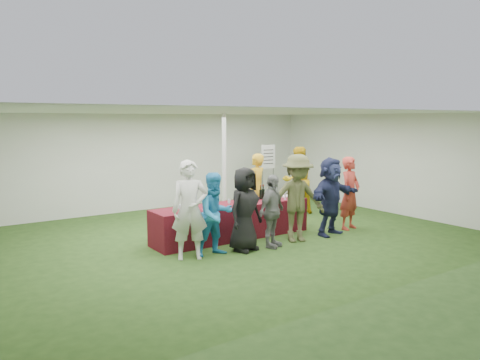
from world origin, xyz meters
TOP-DOWN VIEW (x-y plane):
  - ground at (0.00, 0.00)m, footprint 60.00×60.00m
  - tent at (0.50, 1.20)m, footprint 10.00×10.00m
  - serving_table at (-0.09, -0.05)m, footprint 3.60×0.80m
  - wine_bottles at (0.53, 0.10)m, footprint 0.68×0.15m
  - wine_glasses at (-0.53, -0.30)m, footprint 2.75×0.16m
  - water_bottle at (0.06, 0.03)m, footprint 0.07×0.07m
  - bar_towel at (1.46, 0.00)m, footprint 0.25×0.18m
  - dump_bucket at (1.59, -0.27)m, footprint 0.25×0.25m
  - wine_list_sign at (2.93, 2.58)m, footprint 0.50×0.03m
  - staff_pourer at (1.24, 0.91)m, footprint 0.72×0.59m
  - staff_back at (2.79, 1.12)m, footprint 0.97×0.80m
  - customer_0 at (-1.57, -0.87)m, footprint 0.78×0.66m
  - customer_1 at (-1.07, -0.96)m, footprint 0.77×0.61m
  - customer_2 at (-0.44, -1.00)m, footprint 0.91×0.72m
  - customer_3 at (0.14, -1.12)m, footprint 0.93×0.66m
  - customer_4 at (0.86, -1.07)m, footprint 1.33×1.00m
  - customer_5 at (1.84, -1.06)m, footprint 1.68×0.82m
  - customer_6 at (2.62, -0.91)m, footprint 0.70×0.54m

SIDE VIEW (x-z plane):
  - ground at x=0.00m, z-range 0.00..0.00m
  - serving_table at x=-0.09m, z-range 0.00..0.75m
  - customer_3 at x=0.14m, z-range 0.00..1.47m
  - bar_towel at x=1.46m, z-range 0.75..0.78m
  - customer_1 at x=-1.07m, z-range 0.00..1.58m
  - customer_2 at x=-0.44m, z-range 0.00..1.64m
  - dump_bucket at x=1.59m, z-range 0.75..0.93m
  - customer_6 at x=2.62m, z-range 0.00..1.70m
  - water_bottle at x=0.06m, z-range 0.74..0.97m
  - staff_pourer at x=1.24m, z-range 0.00..1.72m
  - wine_glasses at x=-0.53m, z-range 0.78..0.94m
  - customer_5 at x=1.84m, z-range 0.00..1.73m
  - wine_bottles at x=0.53m, z-range 0.71..1.03m
  - staff_back at x=2.79m, z-range 0.00..1.82m
  - customer_0 at x=-1.57m, z-range 0.00..1.83m
  - customer_4 at x=0.86m, z-range 0.00..1.84m
  - wine_list_sign at x=2.93m, z-range 0.42..2.22m
  - tent at x=0.50m, z-range -3.65..6.35m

